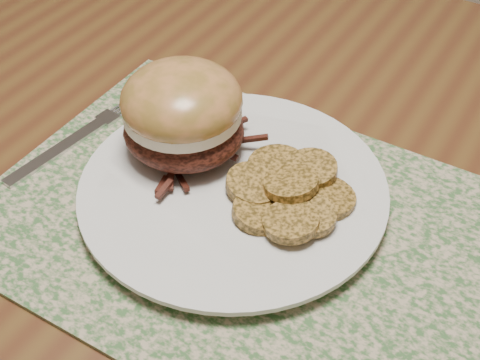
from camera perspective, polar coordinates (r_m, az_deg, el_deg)
name	(u,v)px	position (r m, az deg, el deg)	size (l,w,h in m)	color
dining_table	(260,245)	(0.68, 1.71, -5.56)	(1.50, 0.90, 0.75)	#573919
placemat	(243,223)	(0.59, 0.24, -3.68)	(0.45, 0.33, 0.00)	#396232
dinner_plate	(233,191)	(0.60, -0.59, -0.94)	(0.26, 0.26, 0.02)	silver
pork_sandwich	(182,113)	(0.61, -4.93, 5.71)	(0.12, 0.12, 0.09)	black
roasted_potatoes	(290,192)	(0.58, 4.27, -1.00)	(0.13, 0.13, 0.03)	#A1732F
fork	(76,139)	(0.68, -13.80, 3.46)	(0.04, 0.17, 0.00)	#B9B9C0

